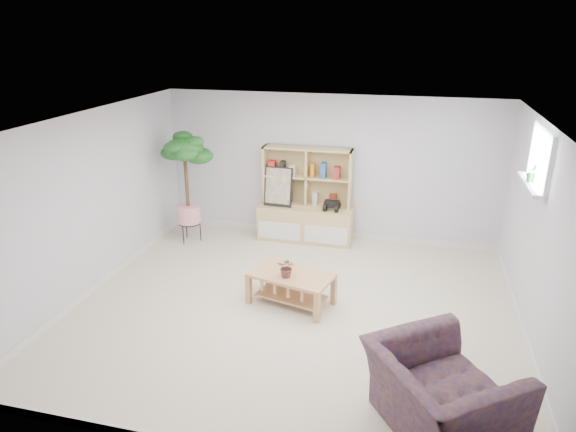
% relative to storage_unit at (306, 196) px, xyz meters
% --- Properties ---
extents(floor, '(5.50, 5.00, 0.01)m').
position_rel_storage_unit_xyz_m(floor, '(0.33, -2.24, -0.78)').
color(floor, beige).
rests_on(floor, ground).
extents(ceiling, '(5.50, 5.00, 0.01)m').
position_rel_storage_unit_xyz_m(ceiling, '(0.33, -2.24, 1.62)').
color(ceiling, silver).
rests_on(ceiling, walls).
extents(walls, '(5.51, 5.01, 2.40)m').
position_rel_storage_unit_xyz_m(walls, '(0.33, -2.24, 0.42)').
color(walls, silver).
rests_on(walls, floor).
extents(baseboard, '(5.50, 5.00, 0.10)m').
position_rel_storage_unit_xyz_m(baseboard, '(0.33, -2.24, -0.73)').
color(baseboard, silver).
rests_on(baseboard, floor).
extents(window, '(0.10, 0.98, 0.68)m').
position_rel_storage_unit_xyz_m(window, '(3.06, -1.64, 1.22)').
color(window, silver).
rests_on(window, walls).
extents(window_sill, '(0.14, 1.00, 0.04)m').
position_rel_storage_unit_xyz_m(window_sill, '(3.00, -1.64, 0.90)').
color(window_sill, silver).
rests_on(window_sill, walls).
extents(storage_unit, '(1.56, 0.53, 1.56)m').
position_rel_storage_unit_xyz_m(storage_unit, '(0.00, 0.00, 0.00)').
color(storage_unit, tan).
rests_on(storage_unit, floor).
extents(poster, '(0.48, 0.14, 0.66)m').
position_rel_storage_unit_xyz_m(poster, '(-0.45, -0.05, 0.13)').
color(poster, yellow).
rests_on(poster, storage_unit).
extents(toy_truck, '(0.36, 0.26, 0.18)m').
position_rel_storage_unit_xyz_m(toy_truck, '(0.45, -0.06, -0.10)').
color(toy_truck, black).
rests_on(toy_truck, storage_unit).
extents(coffee_table, '(1.15, 0.81, 0.43)m').
position_rel_storage_unit_xyz_m(coffee_table, '(0.27, -2.13, -0.57)').
color(coffee_table, tan).
rests_on(coffee_table, floor).
extents(table_plant, '(0.24, 0.21, 0.26)m').
position_rel_storage_unit_xyz_m(table_plant, '(0.24, -2.21, -0.22)').
color(table_plant, '#1D521A').
rests_on(table_plant, coffee_table).
extents(floor_tree, '(0.82, 0.82, 1.82)m').
position_rel_storage_unit_xyz_m(floor_tree, '(-1.86, -0.52, 0.13)').
color(floor_tree, '#105819').
rests_on(floor_tree, floor).
extents(armchair, '(1.53, 1.57, 0.88)m').
position_rel_storage_unit_xyz_m(armchair, '(2.07, -3.97, -0.34)').
color(armchair, '#1B1A42').
rests_on(armchair, floor).
extents(sill_plant, '(0.14, 0.13, 0.22)m').
position_rel_storage_unit_xyz_m(sill_plant, '(3.00, -1.60, 1.03)').
color(sill_plant, '#105819').
rests_on(sill_plant, window_sill).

